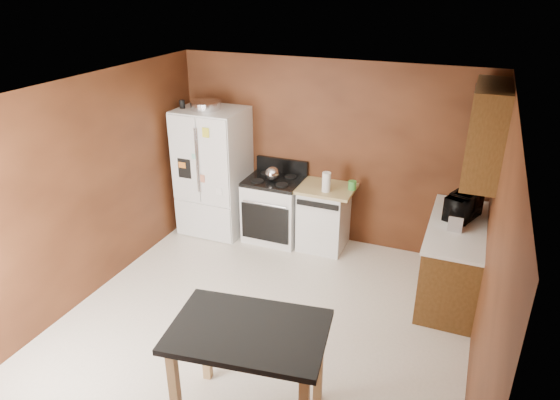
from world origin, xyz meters
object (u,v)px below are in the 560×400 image
Objects in this scene: kettle at (272,174)px; green_canister at (352,185)px; refrigerator at (214,172)px; roasting_pan at (206,105)px; gas_range at (274,208)px; pen_cup at (182,104)px; microwave at (463,206)px; paper_towel at (326,182)px; toaster at (456,220)px; island at (249,343)px; dishwasher at (324,217)px.

kettle reaches higher than green_canister.
roasting_pan is at bearing -168.24° from refrigerator.
kettle is 0.54m from gas_range.
gas_range is at bearing 87.22° from kettle.
gas_range is (1.28, 0.16, -1.39)m from pen_cup.
pen_cup reaches higher than microwave.
refrigerator is 1.01m from gas_range.
pen_cup is at bearing -178.70° from paper_towel.
paper_towel is 1.04× the size of toaster.
microwave is 0.37× the size of island.
refrigerator reaches higher than toaster.
dishwasher is at bearing 5.20° from pen_cup.
island is at bearing -118.18° from toaster.
gas_range is at bearing -175.91° from green_canister.
microwave is at bearing -5.21° from paper_towel.
kettle is at bearing 4.62° from pen_cup.
roasting_pan reaches higher than refrigerator.
pen_cup is 2.45m from dishwasher.
toaster is at bearing -8.61° from refrigerator.
pen_cup is 0.06× the size of refrigerator.
microwave is (1.68, -0.15, 0.02)m from paper_towel.
refrigerator is at bearing 178.29° from paper_towel.
green_canister is at bearing 98.10° from microwave.
dishwasher is (-0.35, -0.05, -0.50)m from green_canister.
green_canister is at bearing 155.42° from toaster.
pen_cup is 1.90m from gas_range.
kettle is at bearing -173.78° from dishwasher.
gas_range is (0.96, 0.07, -1.39)m from roasting_pan.
pen_cup is 3.83m from island.
paper_towel reaches higher than dishwasher.
refrigerator is at bearing -176.19° from gas_range.
paper_towel is 0.36m from green_canister.
refrigerator is at bearing 11.76° from roasting_pan.
toaster is (1.34, -0.64, 0.04)m from green_canister.
toaster is (1.63, -0.45, -0.03)m from paper_towel.
kettle is 1.69× the size of green_canister.
refrigerator reaches higher than green_canister.
kettle is at bearing 109.51° from island.
green_canister is 0.11× the size of gas_range.
pen_cup is at bearing -174.31° from green_canister.
toaster is 0.28× the size of dishwasher.
microwave is at bearing -3.46° from refrigerator.
pen_cup reaches higher than paper_towel.
microwave reaches higher than island.
dishwasher is (-1.69, 0.59, -0.54)m from toaster.
kettle is 0.79× the size of toaster.
refrigerator is 1.69m from dishwasher.
roasting_pan reaches higher than microwave.
refrigerator is 3.54m from island.
paper_towel reaches higher than island.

